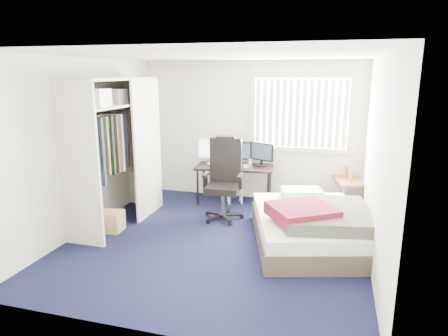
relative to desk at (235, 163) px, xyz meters
name	(u,v)px	position (x,y,z in m)	size (l,w,h in m)	color
ground	(217,241)	(0.19, -1.76, -0.71)	(4.20, 4.20, 0.00)	black
room_shell	(217,134)	(0.19, -1.76, 0.80)	(4.20, 4.20, 4.20)	silver
window_assembly	(301,113)	(1.09, 0.29, 0.89)	(1.72, 0.09, 1.32)	white
closet	(115,137)	(-1.48, -1.49, 0.64)	(0.64, 1.84, 2.22)	beige
desk	(235,163)	(0.00, 0.00, 0.00)	(1.42, 0.78, 1.13)	black
office_chair	(224,187)	(0.03, -0.83, -0.21)	(0.66, 0.66, 1.30)	black
footstool	(235,192)	(0.02, -0.07, -0.52)	(0.38, 0.34, 0.25)	white
nightstand	(348,182)	(1.94, 0.09, -0.23)	(0.57, 0.87, 0.73)	brown
bed	(312,224)	(1.46, -1.49, -0.44)	(1.94, 2.28, 0.65)	#42382F
pine_box	(109,221)	(-1.46, -1.83, -0.57)	(0.39, 0.30, 0.30)	tan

